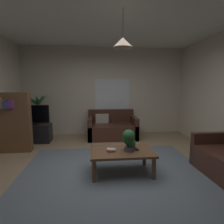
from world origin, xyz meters
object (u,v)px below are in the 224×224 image
at_px(couch_under_window, 112,129).
at_px(book_on_table_1, 111,150).
at_px(remote_on_table_1, 129,150).
at_px(potted_palm_corner, 39,119).
at_px(potted_plant_on_table, 129,139).
at_px(tv, 33,115).
at_px(pendant_lamp, 123,42).
at_px(tv_stand, 34,133).
at_px(coffee_table, 122,154).
at_px(book_on_table_0, 111,151).
at_px(bookshelf_corner, 14,122).
at_px(remote_on_table_0, 136,149).

bearing_deg(couch_under_window, book_on_table_1, -96.07).
relative_size(remote_on_table_1, potted_palm_corner, 0.11).
bearing_deg(potted_palm_corner, potted_plant_on_table, -48.97).
bearing_deg(tv, couch_under_window, 6.83).
relative_size(book_on_table_1, potted_palm_corner, 0.11).
distance_m(book_on_table_1, pendant_lamp, 1.80).
bearing_deg(tv_stand, potted_palm_corner, 91.21).
height_order(couch_under_window, coffee_table, couch_under_window).
xyz_separation_m(remote_on_table_1, pendant_lamp, (-0.12, 0.01, 1.82)).
xyz_separation_m(couch_under_window, book_on_table_0, (-0.25, -2.31, 0.15)).
distance_m(tv, potted_palm_corner, 0.60).
distance_m(book_on_table_0, remote_on_table_1, 0.31).
xyz_separation_m(tv_stand, tv, (-0.00, -0.02, 0.53)).
bearing_deg(couch_under_window, remote_on_table_1, -88.42).
distance_m(tv_stand, potted_palm_corner, 0.62).
distance_m(remote_on_table_1, potted_plant_on_table, 0.20).
height_order(couch_under_window, bookshelf_corner, bookshelf_corner).
bearing_deg(remote_on_table_1, potted_palm_corner, -122.18).
relative_size(coffee_table, tv, 1.27).
relative_size(couch_under_window, coffee_table, 1.31).
distance_m(remote_on_table_0, potted_palm_corner, 3.51).
bearing_deg(remote_on_table_1, tv, -115.39).
xyz_separation_m(remote_on_table_0, pendant_lamp, (-0.26, -0.04, 1.82)).
height_order(couch_under_window, tv, tv).
distance_m(coffee_table, remote_on_table_0, 0.28).
relative_size(couch_under_window, potted_plant_on_table, 3.70).
bearing_deg(coffee_table, book_on_table_1, -172.75).
bearing_deg(tv_stand, remote_on_table_1, -42.37).
relative_size(remote_on_table_0, potted_plant_on_table, 0.41).
bearing_deg(bookshelf_corner, remote_on_table_0, -26.16).
bearing_deg(coffee_table, pendant_lamp, 165.96).
height_order(coffee_table, pendant_lamp, pendant_lamp).
height_order(book_on_table_1, remote_on_table_1, book_on_table_1).
relative_size(coffee_table, potted_palm_corner, 0.78).
height_order(book_on_table_0, pendant_lamp, pendant_lamp).
xyz_separation_m(book_on_table_0, tv, (-1.95, 2.05, 0.36)).
xyz_separation_m(book_on_table_0, tv_stand, (-1.95, 2.07, -0.17)).
relative_size(couch_under_window, book_on_table_0, 11.55).
bearing_deg(potted_plant_on_table, book_on_table_1, 179.61).
height_order(coffee_table, tv_stand, tv_stand).
relative_size(remote_on_table_0, pendant_lamp, 0.26).
height_order(couch_under_window, book_on_table_1, couch_under_window).
xyz_separation_m(book_on_table_1, tv, (-1.95, 2.05, 0.33)).
height_order(book_on_table_0, remote_on_table_1, book_on_table_0).
bearing_deg(book_on_table_0, couch_under_window, 83.87).
xyz_separation_m(remote_on_table_0, remote_on_table_1, (-0.15, -0.05, 0.00)).
distance_m(coffee_table, bookshelf_corner, 2.70).
xyz_separation_m(remote_on_table_0, tv_stand, (-2.40, 2.01, -0.17)).
bearing_deg(remote_on_table_0, pendant_lamp, -173.93).
relative_size(tv_stand, potted_palm_corner, 0.64).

